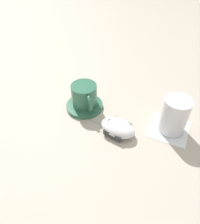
# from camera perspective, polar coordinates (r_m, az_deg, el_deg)

# --- Properties ---
(ground_plane) EXTENTS (3.00, 3.00, 0.00)m
(ground_plane) POSITION_cam_1_polar(r_m,az_deg,el_deg) (0.68, 4.57, -3.46)
(ground_plane) COLOR #B2A899
(saucer) EXTENTS (0.12, 0.12, 0.01)m
(saucer) POSITION_cam_1_polar(r_m,az_deg,el_deg) (0.74, -4.06, 1.63)
(saucer) COLOR #2D664C
(saucer) RESTS_ON ground
(coffee_cup) EXTENTS (0.08, 0.11, 0.07)m
(coffee_cup) POSITION_cam_1_polar(r_m,az_deg,el_deg) (0.71, -4.09, 4.37)
(coffee_cup) COLOR #2D664C
(coffee_cup) RESTS_ON saucer
(computer_mouse) EXTENTS (0.09, 0.12, 0.04)m
(computer_mouse) POSITION_cam_1_polar(r_m,az_deg,el_deg) (0.65, 4.64, -4.12)
(computer_mouse) COLOR silver
(computer_mouse) RESTS_ON ground
(mouse_cable) EXTENTS (0.13, 0.15, 0.00)m
(mouse_cable) POSITION_cam_1_polar(r_m,az_deg,el_deg) (0.74, -4.00, 1.53)
(mouse_cable) COLOR gray
(mouse_cable) RESTS_ON ground
(napkin_under_glass) EXTENTS (0.15, 0.15, 0.00)m
(napkin_under_glass) POSITION_cam_1_polar(r_m,az_deg,el_deg) (0.70, 17.48, -4.23)
(napkin_under_glass) COLOR white
(napkin_under_glass) RESTS_ON ground
(drinking_glass) EXTENTS (0.08, 0.08, 0.11)m
(drinking_glass) POSITION_cam_1_polar(r_m,az_deg,el_deg) (0.66, 18.86, -0.81)
(drinking_glass) COLOR silver
(drinking_glass) RESTS_ON napkin_under_glass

